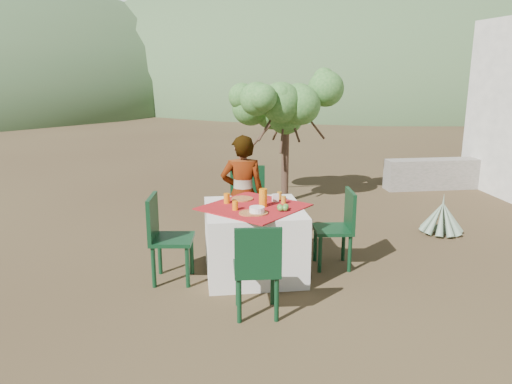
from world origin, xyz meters
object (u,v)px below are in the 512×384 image
Objects in this scene: table at (254,240)px; chair_near at (257,266)px; chair_left at (164,234)px; shrub_tree at (289,111)px; agave at (442,218)px; chair_far at (248,200)px; chair_right at (340,225)px; juice_pitcher at (263,198)px; person at (243,194)px.

chair_near is (-0.10, -0.98, 0.11)m from table.
table is at bearing -92.44° from chair_near.
chair_left is 0.49× the size of shrub_tree.
table reaches higher than agave.
agave is at bearing 5.39° from chair_far.
juice_pitcher is (-0.88, -0.09, 0.37)m from chair_right.
chair_left is 4.82× the size of juice_pitcher.
chair_far is at bearing -132.53° from chair_right.
chair_left is 3.68m from shrub_tree.
table is at bearing -85.99° from chair_far.
person is 0.75m from juice_pitcher.
agave is 3.22× the size of juice_pitcher.
chair_near is 1.25m from chair_left.
chair_near is at bearing -144.45° from agave.
agave is (1.72, 0.94, -0.28)m from chair_right.
table is 2.11× the size of agave.
chair_far reaches higher than agave.
person is (-1.02, 0.63, 0.23)m from chair_right.
person is at bearing -98.30° from chair_far.
shrub_tree is at bearing -101.71° from chair_near.
shrub_tree is at bearing 74.01° from juice_pitcher.
chair_right is 0.47× the size of shrub_tree.
table is 0.91× the size of person.
chair_left is at bearing -80.76° from chair_right.
shrub_tree is 9.85× the size of juice_pitcher.
table is 1.47× the size of chair_near.
table is at bearing -80.71° from chair_right.
table is at bearing -78.63° from chair_left.
juice_pitcher is at bearing -158.43° from agave.
person is at bearing -173.56° from agave.
juice_pitcher reaches higher than chair_right.
chair_near is at bearing -95.54° from table.
person is (0.05, 1.68, 0.22)m from chair_near.
agave is at bearing -66.23° from chair_left.
chair_far reaches higher than chair_left.
person reaches higher than chair_right.
shrub_tree is (1.89, 3.00, 0.98)m from chair_left.
person is at bearing -42.16° from chair_left.
agave is (3.64, 1.08, -0.31)m from chair_left.
chair_near reaches higher than agave.
chair_far is at bearing 178.51° from agave.
juice_pitcher is (0.04, -1.10, 0.32)m from chair_far.
chair_near is 1.50m from chair_right.
chair_far is at bearing -115.55° from shrub_tree.
chair_far is at bearing -33.82° from chair_left.
juice_pitcher is at bearing -80.95° from chair_far.
chair_near is 4.17m from shrub_tree.
shrub_tree reaches higher than chair_far.
table is 0.78m from person.
chair_far is at bearing 87.12° from table.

